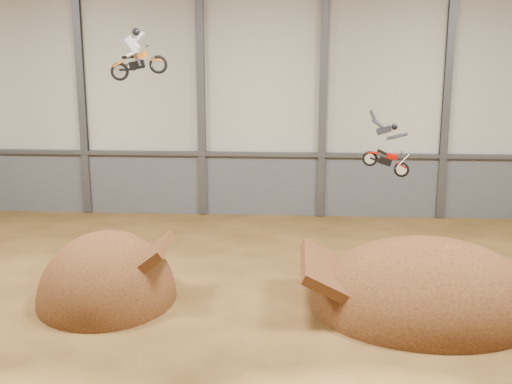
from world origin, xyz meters
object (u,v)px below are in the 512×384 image
(takeoff_ramp, at_px, (108,299))
(landing_ramp, at_px, (426,307))
(fmx_rider_b, at_px, (384,144))
(fmx_rider_a, at_px, (140,51))

(takeoff_ramp, relative_size, landing_ramp, 0.69)
(landing_ramp, relative_size, fmx_rider_b, 3.55)
(fmx_rider_a, bearing_deg, landing_ramp, -14.49)
(landing_ramp, bearing_deg, takeoff_ramp, 179.76)
(takeoff_ramp, relative_size, fmx_rider_a, 2.76)
(landing_ramp, xyz_separation_m, fmx_rider_a, (-11.50, 2.30, 9.78))
(landing_ramp, height_order, fmx_rider_a, fmx_rider_a)
(fmx_rider_a, height_order, fmx_rider_b, fmx_rider_a)
(landing_ramp, bearing_deg, fmx_rider_a, 168.70)
(takeoff_ramp, relative_size, fmx_rider_b, 2.46)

